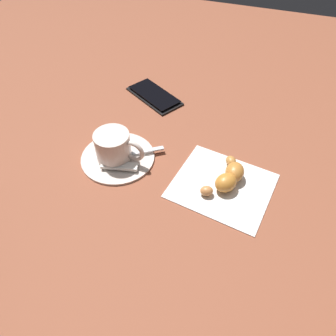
{
  "coord_description": "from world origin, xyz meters",
  "views": [
    {
      "loc": [
        0.15,
        -0.39,
        0.46
      ],
      "look_at": [
        0.01,
        0.01,
        0.01
      ],
      "focal_mm": 34.04,
      "sensor_mm": 36.0,
      "label": 1
    }
  ],
  "objects_px": {
    "saucer": "(118,156)",
    "croissant": "(229,177)",
    "napkin": "(222,185)",
    "cell_phone": "(154,95)",
    "sugar_packet": "(119,166)",
    "teaspoon": "(123,155)",
    "espresso_cup": "(115,146)"
  },
  "relations": [
    {
      "from": "sugar_packet",
      "to": "cell_phone",
      "type": "bearing_deg",
      "value": 82.6
    },
    {
      "from": "espresso_cup",
      "to": "saucer",
      "type": "bearing_deg",
      "value": 88.43
    },
    {
      "from": "saucer",
      "to": "espresso_cup",
      "type": "xyz_separation_m",
      "value": [
        -0.0,
        -0.0,
        0.03
      ]
    },
    {
      "from": "teaspoon",
      "to": "croissant",
      "type": "height_order",
      "value": "croissant"
    },
    {
      "from": "teaspoon",
      "to": "napkin",
      "type": "distance_m",
      "value": 0.2
    },
    {
      "from": "teaspoon",
      "to": "cell_phone",
      "type": "bearing_deg",
      "value": 95.45
    },
    {
      "from": "sugar_packet",
      "to": "espresso_cup",
      "type": "bearing_deg",
      "value": 113.57
    },
    {
      "from": "sugar_packet",
      "to": "napkin",
      "type": "bearing_deg",
      "value": -5.32
    },
    {
      "from": "espresso_cup",
      "to": "cell_phone",
      "type": "distance_m",
      "value": 0.23
    },
    {
      "from": "sugar_packet",
      "to": "cell_phone",
      "type": "relative_size",
      "value": 0.45
    },
    {
      "from": "saucer",
      "to": "napkin",
      "type": "relative_size",
      "value": 0.84
    },
    {
      "from": "sugar_packet",
      "to": "napkin",
      "type": "distance_m",
      "value": 0.2
    },
    {
      "from": "saucer",
      "to": "espresso_cup",
      "type": "bearing_deg",
      "value": -91.57
    },
    {
      "from": "saucer",
      "to": "napkin",
      "type": "height_order",
      "value": "saucer"
    },
    {
      "from": "espresso_cup",
      "to": "napkin",
      "type": "distance_m",
      "value": 0.22
    },
    {
      "from": "saucer",
      "to": "croissant",
      "type": "xyz_separation_m",
      "value": [
        0.22,
        0.01,
        0.01
      ]
    },
    {
      "from": "cell_phone",
      "to": "espresso_cup",
      "type": "bearing_deg",
      "value": -87.76
    },
    {
      "from": "saucer",
      "to": "napkin",
      "type": "bearing_deg",
      "value": -0.09
    },
    {
      "from": "teaspoon",
      "to": "napkin",
      "type": "bearing_deg",
      "value": -0.02
    },
    {
      "from": "teaspoon",
      "to": "sugar_packet",
      "type": "height_order",
      "value": "teaspoon"
    },
    {
      "from": "saucer",
      "to": "croissant",
      "type": "distance_m",
      "value": 0.22
    },
    {
      "from": "saucer",
      "to": "espresso_cup",
      "type": "distance_m",
      "value": 0.03
    },
    {
      "from": "saucer",
      "to": "croissant",
      "type": "height_order",
      "value": "croissant"
    },
    {
      "from": "napkin",
      "to": "cell_phone",
      "type": "distance_m",
      "value": 0.32
    },
    {
      "from": "espresso_cup",
      "to": "sugar_packet",
      "type": "relative_size",
      "value": 1.41
    },
    {
      "from": "saucer",
      "to": "espresso_cup",
      "type": "relative_size",
      "value": 1.47
    },
    {
      "from": "napkin",
      "to": "cell_phone",
      "type": "relative_size",
      "value": 1.1
    },
    {
      "from": "napkin",
      "to": "cell_phone",
      "type": "xyz_separation_m",
      "value": [
        -0.22,
        0.22,
        0.0
      ]
    },
    {
      "from": "teaspoon",
      "to": "croissant",
      "type": "bearing_deg",
      "value": 2.09
    },
    {
      "from": "espresso_cup",
      "to": "sugar_packet",
      "type": "height_order",
      "value": "espresso_cup"
    },
    {
      "from": "espresso_cup",
      "to": "cell_phone",
      "type": "bearing_deg",
      "value": 92.24
    },
    {
      "from": "saucer",
      "to": "napkin",
      "type": "xyz_separation_m",
      "value": [
        0.22,
        -0.0,
        -0.0
      ]
    }
  ]
}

